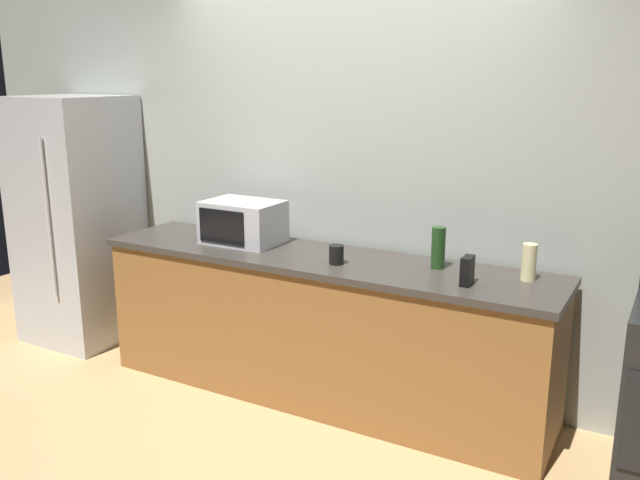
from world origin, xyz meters
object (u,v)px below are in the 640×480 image
at_px(refrigerator, 78,220).
at_px(cordless_phone, 467,271).
at_px(bottle_hand_soap, 529,262).
at_px(mug_black, 336,255).
at_px(microwave, 243,222).
at_px(bottle_wine, 438,248).

distance_m(refrigerator, cordless_phone, 2.98).
distance_m(bottle_hand_soap, mug_black, 1.04).
bearing_deg(cordless_phone, microwave, 171.92).
xyz_separation_m(microwave, mug_black, (0.75, -0.14, -0.08)).
bearing_deg(microwave, cordless_phone, -5.94).
bearing_deg(mug_black, bottle_wine, 20.76).
bearing_deg(bottle_wine, bottle_hand_soap, 1.79).
distance_m(bottle_hand_soap, bottle_wine, 0.49).
bearing_deg(cordless_phone, bottle_wine, 135.08).
relative_size(refrigerator, cordless_phone, 12.00).
distance_m(cordless_phone, bottle_hand_soap, 0.35).
height_order(bottle_hand_soap, mug_black, bottle_hand_soap).
xyz_separation_m(bottle_hand_soap, bottle_wine, (-0.49, -0.02, 0.02)).
xyz_separation_m(microwave, bottle_wine, (1.28, 0.06, -0.02)).
xyz_separation_m(refrigerator, bottle_hand_soap, (3.23, 0.12, 0.10)).
bearing_deg(bottle_wine, microwave, -177.38).
relative_size(bottle_wine, mug_black, 2.13).
bearing_deg(cordless_phone, bottle_hand_soap, 39.86).
bearing_deg(refrigerator, cordless_phone, -2.10).
xyz_separation_m(cordless_phone, mug_black, (-0.76, 0.01, -0.02)).
height_order(refrigerator, cordless_phone, refrigerator).
bearing_deg(microwave, bottle_hand_soap, 2.39).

